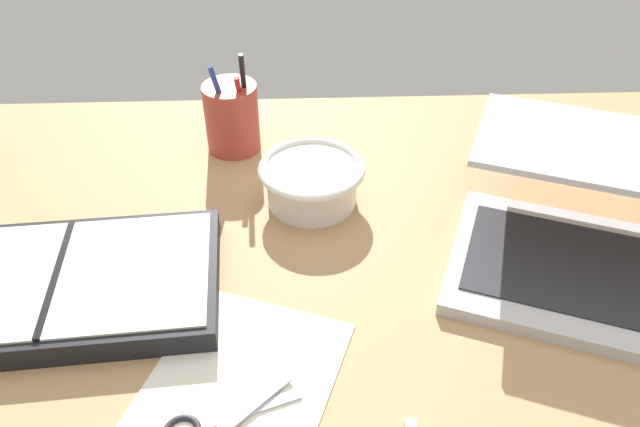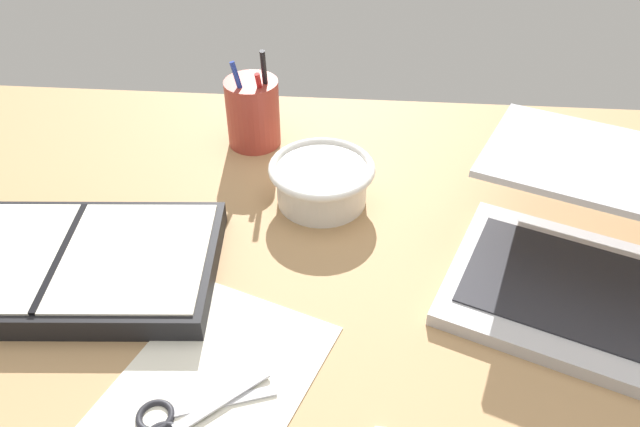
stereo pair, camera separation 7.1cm
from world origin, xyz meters
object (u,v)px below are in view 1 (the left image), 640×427
(laptop, at_px, (591,230))
(pen_cup, at_px, (232,117))
(planner, at_px, (60,286))
(bowl, at_px, (312,181))

(laptop, bearing_deg, pen_cup, 169.41)
(pen_cup, bearing_deg, planner, -119.80)
(pen_cup, relative_size, planner, 0.43)
(laptop, xyz_separation_m, pen_cup, (-0.46, 0.29, 0.00))
(laptop, distance_m, bowl, 0.37)
(pen_cup, distance_m, planner, 0.38)
(bowl, distance_m, pen_cup, 0.19)
(laptop, distance_m, planner, 0.65)
(laptop, bearing_deg, planner, -155.37)
(laptop, xyz_separation_m, bowl, (-0.34, 0.14, -0.02))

